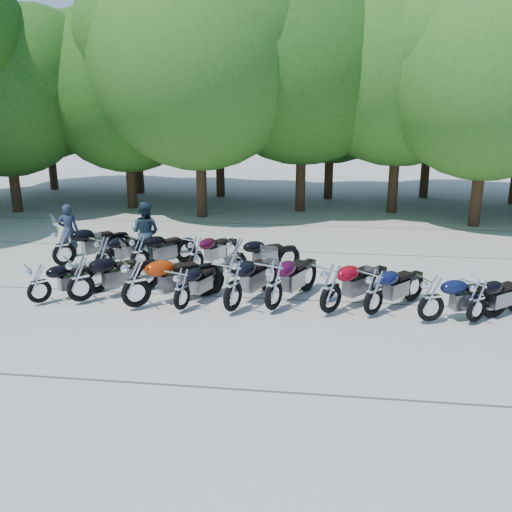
# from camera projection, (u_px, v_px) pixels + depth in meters

# --- Properties ---
(ground) EXTENTS (90.00, 90.00, 0.00)m
(ground) POSITION_uv_depth(u_px,v_px,m) (248.00, 321.00, 12.16)
(ground) COLOR #9E9B8F
(ground) RESTS_ON ground
(tree_1) EXTENTS (6.97, 6.97, 8.55)m
(tree_1) POSITION_uv_depth(u_px,v_px,m) (4.00, 94.00, 22.96)
(tree_1) COLOR #3A2614
(tree_1) RESTS_ON ground
(tree_2) EXTENTS (7.31, 7.31, 8.97)m
(tree_2) POSITION_uv_depth(u_px,v_px,m) (125.00, 89.00, 23.84)
(tree_2) COLOR #3A2614
(tree_2) RESTS_ON ground
(tree_3) EXTENTS (8.70, 8.70, 10.67)m
(tree_3) POSITION_uv_depth(u_px,v_px,m) (198.00, 61.00, 21.59)
(tree_3) COLOR #3A2614
(tree_3) RESTS_ON ground
(tree_4) EXTENTS (9.13, 9.13, 11.20)m
(tree_4) POSITION_uv_depth(u_px,v_px,m) (303.00, 55.00, 22.77)
(tree_4) COLOR #3A2614
(tree_4) RESTS_ON ground
(tree_5) EXTENTS (9.04, 9.04, 11.10)m
(tree_5) POSITION_uv_depth(u_px,v_px,m) (402.00, 56.00, 22.40)
(tree_5) COLOR #3A2614
(tree_5) RESTS_ON ground
(tree_6) EXTENTS (8.00, 8.00, 9.82)m
(tree_6) POSITION_uv_depth(u_px,v_px,m) (491.00, 72.00, 19.97)
(tree_6) COLOR #3A2614
(tree_6) RESTS_ON ground
(tree_9) EXTENTS (7.59, 7.59, 9.32)m
(tree_9) POSITION_uv_depth(u_px,v_px,m) (44.00, 87.00, 29.08)
(tree_9) COLOR #3A2614
(tree_9) RESTS_ON ground
(tree_10) EXTENTS (7.78, 7.78, 9.55)m
(tree_10) POSITION_uv_depth(u_px,v_px,m) (134.00, 84.00, 27.81)
(tree_10) COLOR #3A2614
(tree_10) RESTS_ON ground
(tree_11) EXTENTS (7.56, 7.56, 9.28)m
(tree_11) POSITION_uv_depth(u_px,v_px,m) (219.00, 86.00, 26.79)
(tree_11) COLOR #3A2614
(tree_11) RESTS_ON ground
(tree_12) EXTENTS (7.88, 7.88, 9.67)m
(tree_12) POSITION_uv_depth(u_px,v_px,m) (332.00, 81.00, 26.09)
(tree_12) COLOR #3A2614
(tree_12) RESTS_ON ground
(tree_13) EXTENTS (8.31, 8.31, 10.20)m
(tree_13) POSITION_uv_depth(u_px,v_px,m) (433.00, 75.00, 26.37)
(tree_13) COLOR #3A2614
(tree_13) RESTS_ON ground
(motorcycle_0) EXTENTS (1.85, 1.90, 1.15)m
(motorcycle_0) POSITION_uv_depth(u_px,v_px,m) (38.00, 282.00, 12.98)
(motorcycle_0) COLOR black
(motorcycle_0) RESTS_ON ground
(motorcycle_1) EXTENTS (2.25, 2.16, 1.35)m
(motorcycle_1) POSITION_uv_depth(u_px,v_px,m) (80.00, 278.00, 13.02)
(motorcycle_1) COLOR black
(motorcycle_1) RESTS_ON ground
(motorcycle_2) EXTENTS (2.45, 2.21, 1.44)m
(motorcycle_2) POSITION_uv_depth(u_px,v_px,m) (136.00, 281.00, 12.62)
(motorcycle_2) COLOR #9F2905
(motorcycle_2) RESTS_ON ground
(motorcycle_3) EXTENTS (1.33, 2.17, 1.17)m
(motorcycle_3) POSITION_uv_depth(u_px,v_px,m) (182.00, 288.00, 12.56)
(motorcycle_3) COLOR black
(motorcycle_3) RESTS_ON ground
(motorcycle_4) EXTENTS (1.64, 2.63, 1.43)m
(motorcycle_4) POSITION_uv_depth(u_px,v_px,m) (233.00, 285.00, 12.40)
(motorcycle_4) COLOR black
(motorcycle_4) RESTS_ON ground
(motorcycle_5) EXTENTS (1.70, 2.57, 1.40)m
(motorcycle_5) POSITION_uv_depth(u_px,v_px,m) (274.00, 284.00, 12.48)
(motorcycle_5) COLOR #3A0726
(motorcycle_5) RESTS_ON ground
(motorcycle_6) EXTENTS (2.16, 2.33, 1.38)m
(motorcycle_6) POSITION_uv_depth(u_px,v_px,m) (331.00, 287.00, 12.29)
(motorcycle_6) COLOR maroon
(motorcycle_6) RESTS_ON ground
(motorcycle_7) EXTENTS (1.99, 2.12, 1.26)m
(motorcycle_7) POSITION_uv_depth(u_px,v_px,m) (374.00, 291.00, 12.23)
(motorcycle_7) COLOR #0D1439
(motorcycle_7) RESTS_ON ground
(motorcycle_8) EXTENTS (2.31, 1.43, 1.25)m
(motorcycle_8) POSITION_uv_depth(u_px,v_px,m) (432.00, 297.00, 11.84)
(motorcycle_8) COLOR #0C1335
(motorcycle_8) RESTS_ON ground
(motorcycle_9) EXTENTS (2.01, 1.80, 1.17)m
(motorcycle_9) POSITION_uv_depth(u_px,v_px,m) (477.00, 299.00, 11.83)
(motorcycle_9) COLOR black
(motorcycle_9) RESTS_ON ground
(motorcycle_10) EXTENTS (2.24, 2.27, 1.38)m
(motorcycle_10) POSITION_uv_depth(u_px,v_px,m) (63.00, 245.00, 15.89)
(motorcycle_10) COLOR black
(motorcycle_10) RESTS_ON ground
(motorcycle_11) EXTENTS (1.58, 2.08, 1.16)m
(motorcycle_11) POSITION_uv_depth(u_px,v_px,m) (103.00, 252.00, 15.57)
(motorcycle_11) COLOR black
(motorcycle_11) RESTS_ON ground
(motorcycle_12) EXTENTS (1.95, 2.18, 1.27)m
(motorcycle_12) POSITION_uv_depth(u_px,v_px,m) (139.00, 252.00, 15.42)
(motorcycle_12) COLOR black
(motorcycle_12) RESTS_ON ground
(motorcycle_13) EXTENTS (1.62, 2.23, 1.23)m
(motorcycle_13) POSITION_uv_depth(u_px,v_px,m) (196.00, 254.00, 15.29)
(motorcycle_13) COLOR #3A071A
(motorcycle_13) RESTS_ON ground
(motorcycle_14) EXTENTS (2.26, 1.64, 1.25)m
(motorcycle_14) POSITION_uv_depth(u_px,v_px,m) (236.00, 255.00, 15.13)
(motorcycle_14) COLOR black
(motorcycle_14) RESTS_ON ground
(rider_0) EXTENTS (0.73, 0.63, 1.70)m
(rider_0) POSITION_uv_depth(u_px,v_px,m) (68.00, 231.00, 17.03)
(rider_0) COLOR #1C283B
(rider_0) RESTS_ON ground
(rider_1) EXTENTS (1.02, 0.86, 1.88)m
(rider_1) POSITION_uv_depth(u_px,v_px,m) (145.00, 232.00, 16.42)
(rider_1) COLOR #1C313C
(rider_1) RESTS_ON ground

